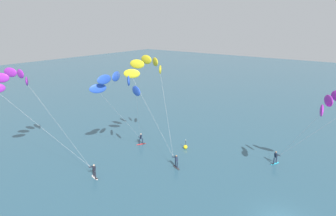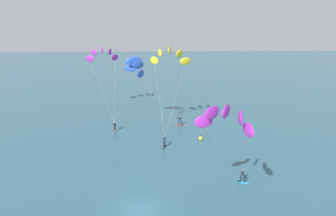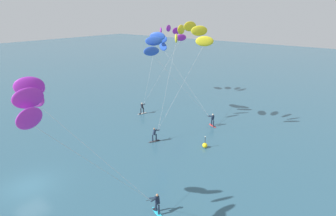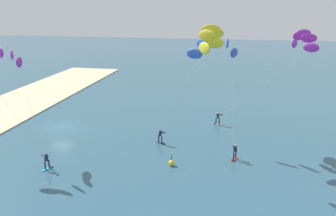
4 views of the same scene
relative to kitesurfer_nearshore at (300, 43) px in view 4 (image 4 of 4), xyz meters
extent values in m
plane|color=#2D566B|center=(7.98, -28.99, -10.39)|extent=(240.00, 240.00, 0.00)
ellipsoid|color=white|center=(2.93, -9.57, -10.35)|extent=(0.73, 1.54, 0.08)
cube|color=black|center=(2.82, -9.97, -10.30)|extent=(0.35, 0.34, 0.02)
cylinder|color=black|center=(2.98, -9.36, -9.92)|extent=(0.14, 0.14, 0.78)
cylinder|color=black|center=(2.87, -9.78, -9.92)|extent=(0.14, 0.14, 0.78)
cube|color=black|center=(2.93, -9.57, -9.23)|extent=(0.37, 0.39, 0.63)
sphere|color=beige|center=(2.93, -9.57, -8.81)|extent=(0.20, 0.20, 0.20)
cylinder|color=black|center=(2.77, -9.04, -9.08)|extent=(0.19, 0.53, 0.03)
cylinder|color=black|center=(2.74, -9.34, -9.05)|extent=(0.45, 0.53, 0.15)
cylinder|color=black|center=(2.95, -9.28, -9.05)|extent=(0.14, 0.61, 0.15)
ellipsoid|color=purple|center=(1.99, 1.02, -0.32)|extent=(1.18, 1.84, 1.10)
ellipsoid|color=purple|center=(1.21, 0.78, 0.72)|extent=(0.50, 1.93, 1.10)
ellipsoid|color=purple|center=(-0.12, 0.38, 1.12)|extent=(0.86, 1.92, 1.10)
ellipsoid|color=purple|center=(-1.44, -0.03, 0.72)|extent=(1.46, 1.68, 1.10)
ellipsoid|color=purple|center=(-2.22, -0.27, -0.32)|extent=(1.84, 1.18, 1.10)
cylinder|color=#B2B2B7|center=(2.38, -4.01, -4.85)|extent=(0.80, 10.08, 8.48)
cylinder|color=#B2B2B7|center=(0.28, -4.66, -4.85)|extent=(5.00, 8.80, 8.48)
ellipsoid|color=#23ADD1|center=(18.89, -24.69, -10.35)|extent=(1.53, 0.88, 0.08)
cube|color=black|center=(18.51, -24.54, -10.30)|extent=(0.37, 0.37, 0.02)
cylinder|color=#192338|center=(19.10, -24.77, -9.92)|extent=(0.14, 0.14, 0.78)
cylinder|color=#192338|center=(18.69, -24.61, -9.92)|extent=(0.14, 0.14, 0.78)
cube|color=#192338|center=(18.89, -24.69, -9.23)|extent=(0.41, 0.40, 0.63)
sphere|color=#9E7051|center=(18.89, -24.69, -8.81)|extent=(0.20, 0.20, 0.20)
cylinder|color=black|center=(18.61, -25.16, -9.08)|extent=(0.31, 0.49, 0.03)
cylinder|color=#192338|center=(18.84, -24.98, -9.05)|extent=(0.19, 0.61, 0.15)
cylinder|color=#192338|center=(18.66, -24.87, -9.05)|extent=(0.53, 0.43, 0.15)
ellipsoid|color=purple|center=(13.53, -29.95, -1.21)|extent=(1.64, 0.69, 1.10)
ellipsoid|color=purple|center=(14.12, -30.30, -0.33)|extent=(1.49, 1.21, 1.10)
ellipsoid|color=purple|center=(15.12, -30.91, 0.00)|extent=(1.11, 1.54, 1.10)
cylinder|color=#B2B2B7|center=(16.07, -27.55, -5.29)|extent=(5.09, 4.80, 7.59)
cylinder|color=#B2B2B7|center=(17.65, -28.52, -5.29)|extent=(1.93, 6.72, 7.59)
ellipsoid|color=#333338|center=(10.55, -15.53, -10.35)|extent=(0.96, 1.51, 0.08)
cube|color=black|center=(10.72, -15.15, -10.30)|extent=(0.38, 0.37, 0.02)
cylinder|color=#192338|center=(10.45, -15.73, -9.92)|extent=(0.14, 0.14, 0.78)
cylinder|color=#192338|center=(10.64, -15.33, -9.92)|extent=(0.14, 0.14, 0.78)
cube|color=#192338|center=(10.55, -15.53, -9.23)|extent=(0.41, 0.42, 0.63)
sphere|color=#9E7051|center=(10.55, -15.53, -8.81)|extent=(0.20, 0.20, 0.20)
cylinder|color=black|center=(10.64, -14.98, -9.08)|extent=(0.12, 0.55, 0.03)
cylinder|color=#192338|center=(10.48, -15.24, -9.05)|extent=(0.21, 0.61, 0.15)
cylinder|color=#192338|center=(10.70, -15.27, -9.05)|extent=(0.39, 0.56, 0.15)
ellipsoid|color=yellow|center=(13.69, -10.59, 0.75)|extent=(1.79, 1.40, 1.10)
ellipsoid|color=yellow|center=(12.87, -10.45, 1.81)|extent=(1.32, 1.83, 1.10)
ellipsoid|color=yellow|center=(11.46, -10.21, 2.22)|extent=(0.65, 1.99, 1.10)
ellipsoid|color=yellow|center=(10.06, -9.97, 1.81)|extent=(0.75, 1.99, 1.10)
ellipsoid|color=yellow|center=(9.23, -9.82, 0.75)|extent=(1.40, 1.79, 1.10)
cylinder|color=#B2B2B7|center=(12.17, -12.79, -4.32)|extent=(3.07, 4.41, 9.53)
cylinder|color=#B2B2B7|center=(9.93, -12.40, -4.32)|extent=(1.43, 5.18, 9.53)
ellipsoid|color=red|center=(13.33, -7.25, -10.35)|extent=(1.50, 1.01, 0.08)
cube|color=black|center=(13.70, -7.44, -10.30)|extent=(0.38, 0.38, 0.02)
cylinder|color=#192338|center=(13.14, -7.15, -9.92)|extent=(0.14, 0.14, 0.78)
cylinder|color=#192338|center=(13.53, -7.35, -9.92)|extent=(0.14, 0.14, 0.78)
cube|color=#192338|center=(13.33, -7.25, -9.23)|extent=(0.42, 0.41, 0.63)
sphere|color=beige|center=(13.33, -7.25, -8.81)|extent=(0.20, 0.20, 0.20)
cylinder|color=black|center=(12.82, -7.46, -9.08)|extent=(0.52, 0.24, 0.03)
cylinder|color=#192338|center=(13.12, -7.46, -9.05)|extent=(0.49, 0.48, 0.15)
cylinder|color=#192338|center=(13.04, -7.25, -9.05)|extent=(0.60, 0.10, 0.15)
ellipsoid|color=blue|center=(5.58, -7.91, -0.69)|extent=(2.00, 1.08, 1.10)
ellipsoid|color=blue|center=(5.91, -8.72, 0.41)|extent=(2.04, 0.32, 1.10)
ellipsoid|color=blue|center=(6.47, -10.08, 0.84)|extent=(2.01, 1.07, 1.10)
ellipsoid|color=blue|center=(7.04, -11.45, 0.41)|extent=(1.67, 1.67, 1.10)
ellipsoid|color=blue|center=(7.37, -12.25, -0.69)|extent=(1.08, 2.00, 1.10)
cylinder|color=#B2B2B7|center=(9.20, -7.69, -5.03)|extent=(7.26, 0.47, 8.10)
cylinder|color=#B2B2B7|center=(10.09, -9.85, -5.03)|extent=(5.48, 4.81, 8.10)
sphere|color=yellow|center=(15.90, -13.23, -10.11)|extent=(0.56, 0.56, 0.56)
cylinder|color=#262628|center=(15.90, -13.23, -9.48)|extent=(0.06, 0.06, 0.70)
sphere|color=#F2F2CC|center=(15.90, -13.23, -9.07)|extent=(0.12, 0.12, 0.12)
camera|label=1|loc=(-16.54, -34.91, 6.86)|focal=32.38mm
camera|label=2|loc=(9.89, -52.57, 7.32)|focal=31.53mm
camera|label=3|loc=(30.68, -38.10, 3.98)|focal=30.86mm
camera|label=4|loc=(46.40, -7.62, 4.70)|focal=37.52mm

